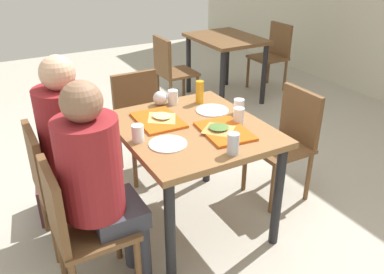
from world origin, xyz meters
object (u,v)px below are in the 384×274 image
at_px(chair_left_end, 140,117).
at_px(pizza_slice_a, 162,117).
at_px(chair_near_left, 56,179).
at_px(chair_far_side, 288,136).
at_px(paper_plate_center, 212,110).
at_px(tray_red_far, 225,131).
at_px(chair_near_right, 77,224).
at_px(soda_can, 233,144).
at_px(main_table, 192,142).
at_px(pizza_slice_b, 219,128).
at_px(tray_red_near, 158,120).
at_px(plastic_cup_a, 239,106).
at_px(plastic_cup_d, 239,115).
at_px(plastic_cup_c, 173,97).
at_px(background_chair_near, 170,68).
at_px(background_table, 226,48).
at_px(foil_bundle, 160,98).
at_px(condiment_bottle, 200,92).
at_px(paper_plate_near_edge, 168,144).
at_px(person_in_red, 74,138).
at_px(background_chair_far, 273,52).
at_px(person_in_brown_jacket, 98,176).
at_px(handbag, 50,197).

distance_m(chair_left_end, pizza_slice_a, 0.77).
distance_m(chair_near_left, chair_left_end, 1.03).
bearing_deg(chair_far_side, paper_plate_center, -104.21).
height_order(chair_near_left, tray_red_far, chair_near_left).
height_order(chair_near_right, chair_far_side, same).
bearing_deg(soda_can, chair_near_left, -128.18).
distance_m(main_table, pizza_slice_b, 0.22).
bearing_deg(tray_red_near, soda_can, 16.48).
bearing_deg(plastic_cup_a, plastic_cup_d, -35.38).
bearing_deg(plastic_cup_c, chair_near_left, -80.57).
bearing_deg(chair_left_end, paper_plate_center, 18.20).
height_order(chair_left_end, tray_red_far, chair_left_end).
bearing_deg(tray_red_near, chair_far_side, 79.99).
bearing_deg(tray_red_near, background_chair_near, 151.62).
xyz_separation_m(pizza_slice_b, background_table, (-2.10, 1.45, -0.15)).
bearing_deg(foil_bundle, condiment_bottle, 69.42).
xyz_separation_m(chair_left_end, pizza_slice_b, (1.02, 0.10, 0.30)).
relative_size(tray_red_near, pizza_slice_a, 1.64).
distance_m(paper_plate_near_edge, soda_can, 0.38).
bearing_deg(background_table, person_in_red, -52.44).
height_order(person_in_red, background_chair_far, person_in_red).
xyz_separation_m(tray_red_far, paper_plate_near_edge, (-0.02, -0.37, -0.00)).
distance_m(chair_near_left, pizza_slice_b, 1.04).
xyz_separation_m(main_table, tray_red_far, (0.17, 0.13, 0.12)).
xyz_separation_m(main_table, person_in_red, (-0.24, -0.68, 0.08)).
height_order(main_table, background_table, same).
xyz_separation_m(person_in_red, condiment_bottle, (-0.07, 0.92, 0.11)).
bearing_deg(chair_far_side, soda_can, -62.43).
xyz_separation_m(person_in_brown_jacket, condiment_bottle, (-0.56, 0.92, 0.11)).
bearing_deg(background_chair_far, plastic_cup_a, -44.70).
bearing_deg(foil_bundle, pizza_slice_b, 12.36).
bearing_deg(background_chair_near, paper_plate_near_edge, -26.56).
height_order(person_in_brown_jacket, handbag, person_in_brown_jacket).
bearing_deg(pizza_slice_a, main_table, 35.82).
xyz_separation_m(pizza_slice_a, condiment_bottle, (-0.14, 0.36, 0.06)).
height_order(background_table, background_chair_near, background_chair_near).
relative_size(person_in_red, background_chair_far, 1.49).
relative_size(pizza_slice_b, background_chair_far, 0.22).
distance_m(person_in_brown_jacket, tray_red_far, 0.81).
xyz_separation_m(plastic_cup_c, condiment_bottle, (0.07, 0.17, 0.03)).
distance_m(background_chair_near, background_chair_far, 1.47).
bearing_deg(chair_near_right, main_table, 106.64).
xyz_separation_m(person_in_red, person_in_brown_jacket, (0.49, 0.00, 0.00)).
xyz_separation_m(chair_far_side, soda_can, (0.42, -0.80, 0.33)).
distance_m(tray_red_near, plastic_cup_d, 0.51).
height_order(chair_near_left, soda_can, soda_can).
bearing_deg(plastic_cup_c, chair_near_right, -54.25).
height_order(chair_near_right, tray_red_near, chair_near_right).
bearing_deg(condiment_bottle, pizza_slice_a, -68.34).
bearing_deg(chair_near_right, person_in_red, 164.05).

